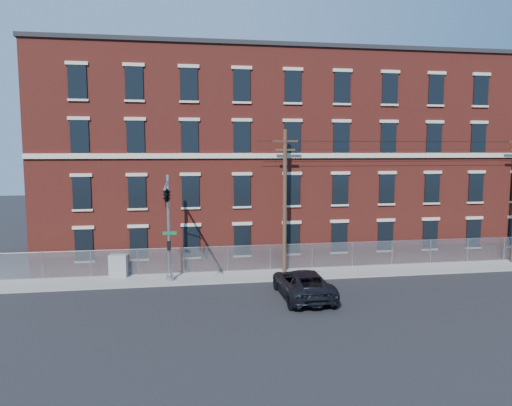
{
  "coord_description": "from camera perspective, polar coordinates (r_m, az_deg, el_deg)",
  "views": [
    {
      "loc": [
        -5.21,
        -26.7,
        8.73
      ],
      "look_at": [
        -0.29,
        4.0,
        5.23
      ],
      "focal_mm": 33.36,
      "sensor_mm": 36.0,
      "label": 1
    }
  ],
  "objects": [
    {
      "name": "utility_pole_near",
      "position": [
        33.27,
        3.47,
        0.55
      ],
      "size": [
        1.8,
        0.28,
        10.0
      ],
      "color": "#442F22",
      "rests_on": "ground"
    },
    {
      "name": "mill_building",
      "position": [
        44.13,
        13.92,
        5.47
      ],
      "size": [
        55.3,
        14.32,
        16.3
      ],
      "color": "maroon",
      "rests_on": "ground"
    },
    {
      "name": "chain_link_fence",
      "position": [
        38.01,
        18.14,
        -5.56
      ],
      "size": [
        59.06,
        0.06,
        1.85
      ],
      "color": "#A5A8AD",
      "rests_on": "ground"
    },
    {
      "name": "utility_cabinet",
      "position": [
        33.9,
        -16.17,
        -7.25
      ],
      "size": [
        1.28,
        0.79,
        1.5
      ],
      "primitive_type": "cube",
      "rotation": [
        0.0,
        0.0,
        -0.17
      ],
      "color": "gray",
      "rests_on": "sidewalk"
    },
    {
      "name": "ground",
      "position": [
        28.57,
        1.89,
        -11.38
      ],
      "size": [
        140.0,
        140.0,
        0.0
      ],
      "primitive_type": "plane",
      "color": "black",
      "rests_on": "ground"
    },
    {
      "name": "traffic_signal_mast",
      "position": [
        29.09,
        -10.59,
        -0.29
      ],
      "size": [
        0.9,
        6.75,
        7.0
      ],
      "color": "#9EA0A5",
      "rests_on": "ground"
    },
    {
      "name": "pickup_truck",
      "position": [
        28.69,
        5.64,
        -9.59
      ],
      "size": [
        2.81,
        6.02,
        1.67
      ],
      "primitive_type": "imported",
      "rotation": [
        0.0,
        0.0,
        3.15
      ],
      "color": "black",
      "rests_on": "ground"
    },
    {
      "name": "sidewalk",
      "position": [
        37.1,
        19.0,
        -7.46
      ],
      "size": [
        65.0,
        3.0,
        0.12
      ],
      "primitive_type": "cube",
      "color": "gray",
      "rests_on": "ground"
    }
  ]
}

